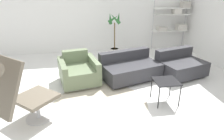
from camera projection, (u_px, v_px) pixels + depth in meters
ground_plane at (108, 95)px, 4.21m from camera, size 12.00×12.00×0.00m
wall_back at (94, 10)px, 6.59m from camera, size 12.00×0.09×2.80m
round_rug at (100, 105)px, 3.86m from camera, size 1.86×1.86×0.01m
lounge_chair at (12, 87)px, 2.91m from camera, size 1.10×1.14×1.30m
armchair_red at (79, 72)px, 4.67m from camera, size 1.01×1.06×0.71m
couch_low at (130, 69)px, 4.90m from camera, size 1.54×1.18×0.65m
couch_second at (180, 66)px, 5.08m from camera, size 1.28×1.10×0.65m
side_table at (166, 83)px, 3.82m from camera, size 0.45×0.45×0.46m
potted_plant at (114, 38)px, 6.36m from camera, size 0.38×0.42×1.43m
shelf_unit at (175, 18)px, 6.84m from camera, size 1.24×0.28×1.81m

